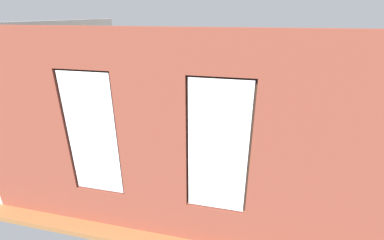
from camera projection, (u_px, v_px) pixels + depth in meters
The scene contains 22 objects.
ground_plane at pixel (192, 157), 6.95m from camera, with size 7.30×6.10×0.10m, color brown.
brick_wall_with_windows at pixel (153, 146), 3.89m from camera, with size 6.70×0.30×3.38m.
white_wall_right at pixel (69, 89), 6.78m from camera, with size 0.10×5.10×3.38m, color silver.
couch_by_window at pixel (167, 191), 5.00m from camera, with size 2.09×0.87×0.80m.
couch_left at pixel (297, 152), 6.41m from camera, with size 1.02×1.93×0.80m.
coffee_table at pixel (203, 143), 6.72m from camera, with size 1.49×0.84×0.45m.
cup_ceramic at pixel (203, 139), 6.69m from camera, with size 0.08×0.08×0.10m, color #4C4C51.
candle_jar at pixel (197, 137), 6.82m from camera, with size 0.08×0.08×0.11m, color #B7333D.
table_plant_small at pixel (185, 137), 6.63m from camera, with size 0.15×0.15×0.25m.
remote_silver at pixel (220, 140), 6.75m from camera, with size 0.05×0.17×0.02m, color #B2B2B7.
remote_black at pixel (207, 143), 6.56m from camera, with size 0.05×0.17×0.02m, color black.
media_console at pixel (100, 130), 7.87m from camera, with size 1.08×0.42×0.45m, color black.
tv_flatscreen at pixel (98, 112), 7.65m from camera, with size 1.05×0.20×0.69m.
papasan_chair at pixel (182, 115), 8.39m from camera, with size 1.18×1.18×0.72m.
potted_plant_by_left_couch at pixel (277, 126), 7.70m from camera, with size 0.38×0.38×0.60m.
potted_plant_beside_window_right at pixel (49, 156), 5.22m from camera, with size 1.10×1.17×1.52m.
potted_plant_corner_near_left at pixel (294, 116), 7.97m from camera, with size 0.58×0.58×0.88m.
potted_plant_corner_far_left at pixel (332, 198), 4.15m from camera, with size 1.05×1.19×1.42m.
potted_plant_between_couches at pixel (246, 186), 4.61m from camera, with size 0.84×0.84×1.02m.
potted_plant_mid_room_small at pixel (222, 127), 7.73m from camera, with size 0.33×0.33×0.57m.
potted_plant_foreground_right at pixel (130, 101), 9.01m from camera, with size 0.96×1.01×1.41m.
potted_plant_near_tv at pixel (97, 139), 6.77m from camera, with size 0.64×0.75×1.09m.
Camera 1 is at (-1.35, 5.89, 3.53)m, focal length 24.00 mm.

